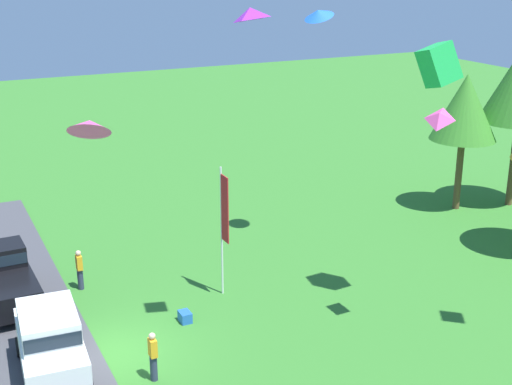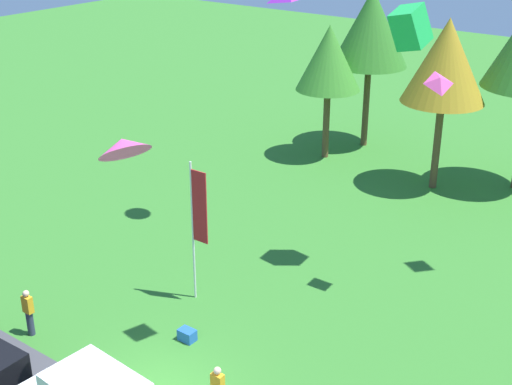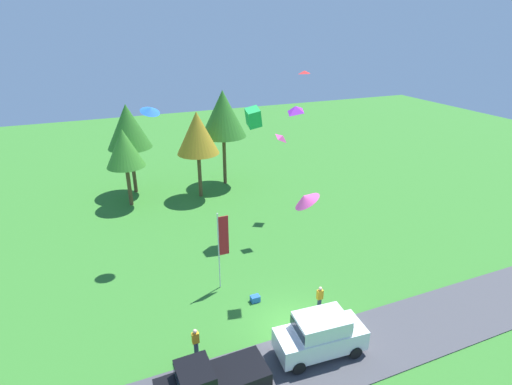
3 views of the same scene
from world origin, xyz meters
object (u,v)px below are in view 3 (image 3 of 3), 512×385
Objects in this scene: kite_delta_high_left at (305,199)px; kite_diamond_trailing_tail at (283,137)px; car_suv_near_entrance at (320,333)px; car_pickup_by_flagpole at (209,383)px; kite_diamond_high_right at (295,109)px; tree_far_right at (128,127)px; kite_delta_over_trees at (150,110)px; cooler_box at (255,299)px; tree_right_of_center at (197,133)px; kite_box_mid_center at (253,117)px; person_watching_sky at (320,299)px; tree_lone_near at (124,148)px; kite_diamond_near_flag at (304,72)px; person_on_lawn at (196,342)px; flag_banner at (222,241)px; tree_far_left at (223,114)px.

kite_delta_high_left is 10.96m from kite_diamond_trailing_tail.
car_suv_near_entrance is at bearing -106.33° from kite_diamond_trailing_tail.
car_pickup_by_flagpole is 5.15× the size of kite_diamond_high_right.
car_pickup_by_flagpole is 26.96m from tree_far_right.
kite_delta_over_trees is 1.60× the size of kite_diamond_trailing_tail.
kite_diamond_trailing_tail is at bearing 54.19° from cooler_box.
kite_box_mid_center is (2.07, -8.81, 3.11)m from tree_right_of_center.
person_watching_sky is 0.19× the size of tree_far_right.
tree_lone_near is at bearing 134.57° from kite_diamond_trailing_tail.
tree_right_of_center is at bearing 103.25° from kite_box_mid_center.
kite_delta_over_trees reaches higher than car_suv_near_entrance.
kite_delta_high_left is at bearing -89.83° from tree_right_of_center.
kite_diamond_near_flag is (7.82, -5.77, 5.73)m from tree_right_of_center.
person_on_lawn is at bearing -133.88° from kite_diamond_trailing_tail.
kite_box_mid_center is (0.08, 10.55, 8.59)m from person_watching_sky.
tree_far_right reaches higher than kite_diamond_trailing_tail.
tree_lone_near is at bearing 133.01° from kite_box_mid_center.
flag_banner is 5.44× the size of kite_diamond_high_right.
tree_far_right reaches higher than tree_lone_near.
kite_diamond_near_flag is at bearing 14.89° from kite_delta_over_trees.
flag_banner is at bearing 120.90° from cooler_box.
tree_right_of_center reaches higher than car_suv_near_entrance.
car_suv_near_entrance reaches higher than person_watching_sky.
flag_banner is 5.91× the size of kite_diamond_near_flag.
tree_far_right is 16.78m from kite_diamond_trailing_tail.
car_pickup_by_flagpole is at bearing -92.05° from kite_delta_over_trees.
kite_diamond_high_right is (7.06, -6.56, 0.70)m from kite_delta_over_trees.
tree_far_right is (-7.81, 22.88, 5.86)m from person_watching_sky.
car_pickup_by_flagpole is 7.38m from cooler_box.
tree_right_of_center is 6.24× the size of kite_delta_high_left.
kite_box_mid_center reaches higher than kite_delta_high_left.
car_suv_near_entrance is at bearing -69.02° from flag_banner.
person_watching_sky is 1.89× the size of kite_diamond_near_flag.
tree_far_left is at bearing 83.65° from kite_box_mid_center.
cooler_box is 0.42× the size of kite_delta_high_left.
kite_delta_high_left is 1.37× the size of kite_diamond_high_right.
flag_banner is at bearing -138.49° from kite_diamond_near_flag.
car_suv_near_entrance is at bearing 5.67° from car_pickup_by_flagpole.
tree_far_right is 6.97× the size of kite_delta_over_trees.
car_pickup_by_flagpole is at bearing -128.57° from cooler_box.
kite_diamond_high_right is (-1.53, -18.18, 3.95)m from tree_far_left.
person_watching_sky is 0.32× the size of flag_banner.
tree_far_left is at bearing 118.97° from kite_diamond_near_flag.
kite_box_mid_center is (4.59, 6.10, 6.09)m from flag_banner.
tree_lone_near is (-8.60, 19.86, 4.64)m from person_watching_sky.
person_watching_sky is 22.74m from tree_far_left.
kite_diamond_near_flag is at bearing -36.39° from tree_right_of_center.
tree_lone_near is (-0.84, 23.33, 4.41)m from car_pickup_by_flagpole.
kite_delta_over_trees reaches higher than kite_diamond_trailing_tail.
car_pickup_by_flagpole is at bearing -128.50° from kite_diamond_near_flag.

